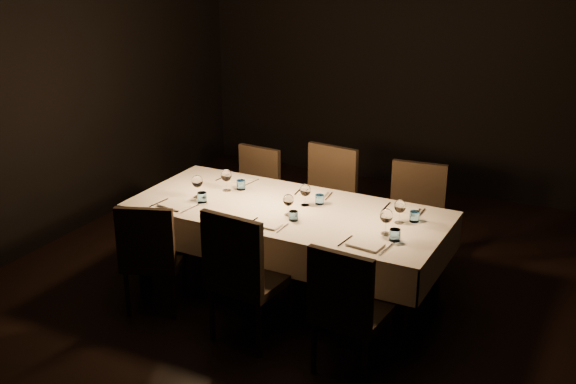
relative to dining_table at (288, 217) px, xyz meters
The scene contains 14 objects.
room 0.81m from the dining_table, ahead, with size 5.01×6.01×3.01m.
dining_table is the anchor object (origin of this frame).
chair_near_left 1.11m from the dining_table, 137.33° to the right, with size 0.57×0.57×0.92m.
place_setting_near_left 0.81m from the dining_table, 164.23° to the right, with size 0.35×0.41×0.19m.
chair_near_center 0.79m from the dining_table, 86.65° to the right, with size 0.53×0.53×1.04m.
place_setting_near_center 0.27m from the dining_table, 72.12° to the right, with size 0.31×0.40×0.17m.
chair_near_right 1.21m from the dining_table, 43.82° to the right, with size 0.49×0.49×0.96m.
place_setting_near_right 0.91m from the dining_table, 14.07° to the right, with size 0.36×0.42×0.20m.
chair_far_left 1.12m from the dining_table, 134.22° to the left, with size 0.47×0.47×0.92m.
place_setting_far_left 0.69m from the dining_table, 161.24° to the left, with size 0.35×0.41×0.19m.
chair_far_center 0.81m from the dining_table, 92.53° to the left, with size 0.54×0.54×1.03m.
place_setting_far_center 0.28m from the dining_table, 65.47° to the left, with size 0.33×0.40×0.18m.
chair_far_right 1.15m from the dining_table, 46.40° to the left, with size 0.52×0.52×0.98m.
place_setting_far_right 0.93m from the dining_table, 13.75° to the left, with size 0.34×0.41×0.19m.
Camera 1 is at (2.43, -4.72, 2.90)m, focal length 45.00 mm.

